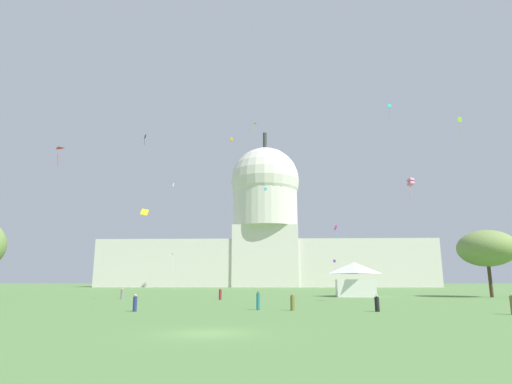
{
  "coord_description": "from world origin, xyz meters",
  "views": [
    {
      "loc": [
        3.36,
        -23.35,
        2.77
      ],
      "look_at": [
        -0.77,
        88.02,
        26.38
      ],
      "focal_mm": 29.37,
      "sensor_mm": 36.0,
      "label": 1
    }
  ],
  "objects_px": {
    "kite_black_high": "(145,137)",
    "kite_lime_mid": "(460,123)",
    "person_teal_lawn_far_left": "(258,301)",
    "kite_turquoise_high": "(389,107)",
    "kite_violet_low": "(334,261)",
    "kite_gold_high": "(232,139)",
    "person_grey_edge_east": "(122,294)",
    "person_maroon_front_left": "(220,294)",
    "kite_blue_low": "(174,256)",
    "event_tent": "(355,279)",
    "capitol_building": "(265,232)",
    "person_black_mid_right": "(377,304)",
    "person_navy_back_left": "(135,304)",
    "kite_orange_high": "(254,125)",
    "kite_yellow_low": "(145,212)",
    "kite_cyan_high": "(266,189)",
    "kite_pink_low": "(411,182)",
    "kite_red_mid": "(58,149)",
    "person_olive_lawn_far_right": "(293,303)",
    "tree_east_near": "(487,248)",
    "kite_magenta_low": "(336,229)",
    "kite_white_mid": "(173,185)"
  },
  "relations": [
    {
      "from": "kite_violet_low",
      "to": "kite_white_mid",
      "type": "relative_size",
      "value": 1.1
    },
    {
      "from": "person_teal_lawn_far_left",
      "to": "kite_gold_high",
      "type": "xyz_separation_m",
      "value": [
        -13.25,
        105.96,
        53.24
      ]
    },
    {
      "from": "kite_black_high",
      "to": "kite_lime_mid",
      "type": "xyz_separation_m",
      "value": [
        71.5,
        -56.75,
        -18.41
      ]
    },
    {
      "from": "kite_black_high",
      "to": "kite_gold_high",
      "type": "height_order",
      "value": "kite_gold_high"
    },
    {
      "from": "kite_red_mid",
      "to": "kite_pink_low",
      "type": "bearing_deg",
      "value": 13.12
    },
    {
      "from": "capitol_building",
      "to": "kite_cyan_high",
      "type": "xyz_separation_m",
      "value": [
        0.67,
        -30.79,
        12.96
      ]
    },
    {
      "from": "kite_lime_mid",
      "to": "kite_pink_low",
      "type": "xyz_separation_m",
      "value": [
        -13.93,
        -14.56,
        -13.58
      ]
    },
    {
      "from": "person_black_mid_right",
      "to": "kite_orange_high",
      "type": "xyz_separation_m",
      "value": [
        -14.75,
        85.34,
        50.39
      ]
    },
    {
      "from": "kite_violet_low",
      "to": "kite_gold_high",
      "type": "distance_m",
      "value": 59.73
    },
    {
      "from": "capitol_building",
      "to": "kite_pink_low",
      "type": "distance_m",
      "value": 133.93
    },
    {
      "from": "person_grey_edge_east",
      "to": "kite_gold_high",
      "type": "xyz_separation_m",
      "value": [
        8.34,
        82.36,
        53.32
      ]
    },
    {
      "from": "kite_black_high",
      "to": "kite_pink_low",
      "type": "bearing_deg",
      "value": -138.64
    },
    {
      "from": "kite_yellow_low",
      "to": "kite_cyan_high",
      "type": "height_order",
      "value": "kite_cyan_high"
    },
    {
      "from": "person_black_mid_right",
      "to": "kite_violet_low",
      "type": "height_order",
      "value": "kite_violet_low"
    },
    {
      "from": "capitol_building",
      "to": "kite_turquoise_high",
      "type": "relative_size",
      "value": 41.19
    },
    {
      "from": "person_navy_back_left",
      "to": "person_black_mid_right",
      "type": "bearing_deg",
      "value": -61.84
    },
    {
      "from": "person_maroon_front_left",
      "to": "kite_violet_low",
      "type": "distance_m",
      "value": 102.58
    },
    {
      "from": "person_maroon_front_left",
      "to": "kite_blue_low",
      "type": "bearing_deg",
      "value": -163.39
    },
    {
      "from": "kite_cyan_high",
      "to": "event_tent",
      "type": "bearing_deg",
      "value": -3.61
    },
    {
      "from": "person_teal_lawn_far_left",
      "to": "kite_turquoise_high",
      "type": "height_order",
      "value": "kite_turquoise_high"
    },
    {
      "from": "capitol_building",
      "to": "kite_yellow_low",
      "type": "xyz_separation_m",
      "value": [
        -15.71,
        -125.52,
        -11.12
      ]
    },
    {
      "from": "person_grey_edge_east",
      "to": "kite_red_mid",
      "type": "xyz_separation_m",
      "value": [
        -8.76,
        -6.77,
        21.13
      ]
    },
    {
      "from": "kite_black_high",
      "to": "kite_red_mid",
      "type": "bearing_deg",
      "value": -170.63
    },
    {
      "from": "kite_yellow_low",
      "to": "person_grey_edge_east",
      "type": "bearing_deg",
      "value": -7.17
    },
    {
      "from": "kite_lime_mid",
      "to": "kite_black_high",
      "type": "bearing_deg",
      "value": -170.55
    },
    {
      "from": "person_navy_back_left",
      "to": "kite_pink_low",
      "type": "bearing_deg",
      "value": -39.05
    },
    {
      "from": "kite_magenta_low",
      "to": "kite_red_mid",
      "type": "bearing_deg",
      "value": 127.52
    },
    {
      "from": "event_tent",
      "to": "kite_lime_mid",
      "type": "height_order",
      "value": "kite_lime_mid"
    },
    {
      "from": "person_black_mid_right",
      "to": "person_navy_back_left",
      "type": "relative_size",
      "value": 0.98
    },
    {
      "from": "kite_blue_low",
      "to": "kite_orange_high",
      "type": "relative_size",
      "value": 1.09
    },
    {
      "from": "kite_orange_high",
      "to": "tree_east_near",
      "type": "bearing_deg",
      "value": -12.71
    },
    {
      "from": "person_navy_back_left",
      "to": "kite_blue_low",
      "type": "xyz_separation_m",
      "value": [
        -13.9,
        74.37,
        8.53
      ]
    },
    {
      "from": "kite_cyan_high",
      "to": "kite_blue_low",
      "type": "bearing_deg",
      "value": -46.54
    },
    {
      "from": "kite_yellow_low",
      "to": "kite_red_mid",
      "type": "relative_size",
      "value": 0.45
    },
    {
      "from": "kite_black_high",
      "to": "kite_cyan_high",
      "type": "distance_m",
      "value": 49.23
    },
    {
      "from": "kite_violet_low",
      "to": "kite_red_mid",
      "type": "height_order",
      "value": "kite_red_mid"
    },
    {
      "from": "kite_red_mid",
      "to": "person_navy_back_left",
      "type": "bearing_deg",
      "value": -25.76
    },
    {
      "from": "person_black_mid_right",
      "to": "kite_yellow_low",
      "type": "distance_m",
      "value": 36.23
    },
    {
      "from": "person_teal_lawn_far_left",
      "to": "kite_turquoise_high",
      "type": "xyz_separation_m",
      "value": [
        28.2,
        48.01,
        40.22
      ]
    },
    {
      "from": "kite_red_mid",
      "to": "kite_orange_high",
      "type": "distance_m",
      "value": 77.53
    },
    {
      "from": "kite_turquoise_high",
      "to": "kite_red_mid",
      "type": "relative_size",
      "value": 1.3
    },
    {
      "from": "tree_east_near",
      "to": "person_navy_back_left",
      "type": "height_order",
      "value": "tree_east_near"
    },
    {
      "from": "event_tent",
      "to": "kite_gold_high",
      "type": "distance_m",
      "value": 92.57
    },
    {
      "from": "capitol_building",
      "to": "event_tent",
      "type": "xyz_separation_m",
      "value": [
        17.32,
        -109.0,
        -20.66
      ]
    },
    {
      "from": "person_black_mid_right",
      "to": "person_teal_lawn_far_left",
      "type": "height_order",
      "value": "person_teal_lawn_far_left"
    },
    {
      "from": "kite_cyan_high",
      "to": "kite_pink_low",
      "type": "xyz_separation_m",
      "value": [
        19.95,
        -101.27,
        -21.47
      ]
    },
    {
      "from": "event_tent",
      "to": "capitol_building",
      "type": "bearing_deg",
      "value": 104.47
    },
    {
      "from": "tree_east_near",
      "to": "kite_yellow_low",
      "type": "height_order",
      "value": "kite_yellow_low"
    },
    {
      "from": "capitol_building",
      "to": "kite_red_mid",
      "type": "relative_size",
      "value": 53.6
    },
    {
      "from": "person_black_mid_right",
      "to": "person_olive_lawn_far_right",
      "type": "bearing_deg",
      "value": -59.18
    }
  ]
}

